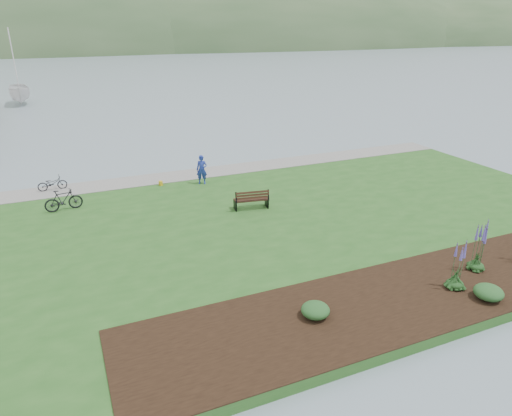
{
  "coord_description": "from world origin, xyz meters",
  "views": [
    {
      "loc": [
        -9.15,
        -20.39,
        9.34
      ],
      "look_at": [
        -1.25,
        -2.08,
        1.3
      ],
      "focal_mm": 32.0,
      "sensor_mm": 36.0,
      "label": 1
    }
  ],
  "objects_px": {
    "park_bench": "(252,199)",
    "person": "(202,167)",
    "bicycle_a": "(52,183)",
    "sailboat": "(22,104)"
  },
  "relations": [
    {
      "from": "bicycle_a",
      "to": "park_bench",
      "type": "bearing_deg",
      "value": -131.15
    },
    {
      "from": "park_bench",
      "to": "sailboat",
      "type": "bearing_deg",
      "value": 114.88
    },
    {
      "from": "person",
      "to": "bicycle_a",
      "type": "bearing_deg",
      "value": -170.84
    },
    {
      "from": "park_bench",
      "to": "person",
      "type": "height_order",
      "value": "person"
    },
    {
      "from": "park_bench",
      "to": "person",
      "type": "xyz_separation_m",
      "value": [
        -1.14,
        4.96,
        0.48
      ]
    },
    {
      "from": "person",
      "to": "sailboat",
      "type": "relative_size",
      "value": 0.07
    },
    {
      "from": "person",
      "to": "bicycle_a",
      "type": "distance_m",
      "value": 8.65
    },
    {
      "from": "person",
      "to": "bicycle_a",
      "type": "height_order",
      "value": "person"
    },
    {
      "from": "person",
      "to": "sailboat",
      "type": "distance_m",
      "value": 41.36
    },
    {
      "from": "park_bench",
      "to": "bicycle_a",
      "type": "relative_size",
      "value": 1.15
    }
  ]
}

